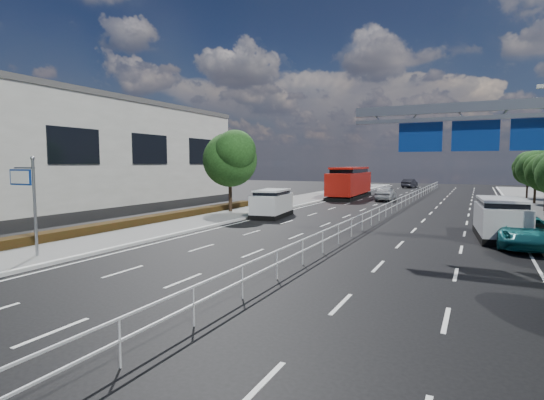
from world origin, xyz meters
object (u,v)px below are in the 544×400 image
at_px(near_car_dark, 410,183).
at_px(parked_car_teal, 524,232).
at_px(silver_minivan, 501,219).
at_px(overhead_gantry, 494,128).
at_px(red_bus, 350,182).
at_px(parked_car_dark, 508,209).
at_px(near_car_silver, 386,193).
at_px(toilet_sign, 27,189).
at_px(white_minivan, 272,203).

bearing_deg(near_car_dark, parked_car_teal, 110.96).
relative_size(near_car_dark, silver_minivan, 0.83).
xyz_separation_m(overhead_gantry, silver_minivan, (0.61, 3.95, -4.52)).
height_order(red_bus, parked_car_dark, red_bus).
relative_size(near_car_silver, near_car_dark, 1.05).
bearing_deg(parked_car_teal, near_car_dark, 103.22).
bearing_deg(near_car_silver, near_car_dark, -89.29).
distance_m(silver_minivan, parked_car_teal, 2.11).
xyz_separation_m(overhead_gantry, parked_car_dark, (1.56, 14.75, -4.96)).
bearing_deg(near_car_silver, parked_car_teal, 113.45).
height_order(toilet_sign, near_car_dark, toilet_sign).
distance_m(near_car_silver, near_car_dark, 27.20).
bearing_deg(red_bus, overhead_gantry, -65.46).
height_order(toilet_sign, silver_minivan, toilet_sign).
distance_m(toilet_sign, parked_car_dark, 31.48).
height_order(silver_minivan, parked_car_teal, silver_minivan).
height_order(toilet_sign, parked_car_teal, toilet_sign).
height_order(near_car_dark, silver_minivan, silver_minivan).
xyz_separation_m(toilet_sign, parked_car_dark, (19.25, 24.80, -2.30)).
bearing_deg(red_bus, parked_car_teal, -60.95).
relative_size(red_bus, parked_car_dark, 2.75).
xyz_separation_m(near_car_silver, near_car_dark, (-1.34, 27.17, -0.07)).
distance_m(red_bus, near_car_silver, 5.11).
relative_size(white_minivan, near_car_silver, 1.05).
relative_size(overhead_gantry, parked_car_teal, 1.94).
bearing_deg(red_bus, toilet_sign, -98.11).
height_order(overhead_gantry, near_car_dark, overhead_gantry).
xyz_separation_m(overhead_gantry, red_bus, (-14.24, 27.48, -3.72)).
xyz_separation_m(toilet_sign, near_car_silver, (8.05, 35.57, -2.13)).
distance_m(near_car_silver, silver_minivan, 23.89).
relative_size(red_bus, near_car_dark, 2.70).
relative_size(overhead_gantry, parked_car_dark, 2.29).
height_order(red_bus, near_car_dark, red_bus).
distance_m(near_car_silver, parked_car_teal, 25.96).
distance_m(parked_car_teal, parked_car_dark, 12.65).
bearing_deg(toilet_sign, near_car_silver, 77.25).
relative_size(toilet_sign, parked_car_dark, 0.97).
bearing_deg(near_car_silver, parked_car_dark, 134.01).
xyz_separation_m(overhead_gantry, parked_car_teal, (1.56, 2.10, -4.87)).
height_order(white_minivan, near_car_silver, white_minivan).
xyz_separation_m(toilet_sign, overhead_gantry, (17.69, 10.05, 2.66)).
bearing_deg(near_car_dark, silver_minivan, 110.41).
bearing_deg(parked_car_dark, overhead_gantry, -99.12).
distance_m(overhead_gantry, parked_car_teal, 5.53).
bearing_deg(parked_car_dark, parked_car_teal, -93.08).
height_order(overhead_gantry, silver_minivan, overhead_gantry).
bearing_deg(parked_car_dark, near_car_silver, 133.04).
relative_size(overhead_gantry, silver_minivan, 1.87).
relative_size(white_minivan, red_bus, 0.41).
relative_size(near_car_silver, silver_minivan, 0.87).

